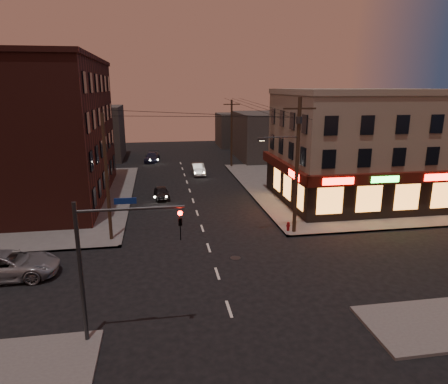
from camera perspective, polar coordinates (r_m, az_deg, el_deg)
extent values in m
plane|color=black|center=(24.40, -0.97, -11.57)|extent=(120.00, 120.00, 0.00)
cube|color=#514F4C|center=(47.07, 17.58, 0.89)|extent=(24.00, 28.00, 0.15)
cube|color=#514F4C|center=(44.56, -28.55, -1.01)|extent=(24.00, 28.00, 0.15)
cube|color=gray|center=(40.43, 19.09, 5.92)|extent=(15.00, 12.00, 10.00)
cube|color=gray|center=(40.03, 19.73, 13.35)|extent=(15.20, 12.20, 0.50)
cube|color=black|center=(36.07, 23.07, -0.84)|extent=(15.12, 0.25, 3.40)
cube|color=black|center=(38.11, 8.76, 1.00)|extent=(0.25, 12.12, 3.40)
cube|color=#41110A|center=(35.41, 23.62, 1.84)|extent=(15.60, 0.50, 0.90)
cube|color=#41110A|center=(37.64, 8.43, 3.64)|extent=(0.50, 12.60, 0.90)
cube|color=#FF140C|center=(32.61, 16.02, 1.49)|extent=(2.60, 0.06, 0.55)
cube|color=#FF140C|center=(37.22, 28.37, 1.88)|extent=(2.60, 0.06, 0.55)
cube|color=#26FF3F|center=(34.50, 22.04, 1.69)|extent=(2.40, 0.06, 0.50)
cube|color=#FF140C|center=(34.03, 9.93, 2.39)|extent=(0.06, 2.60, 0.55)
cube|color=#FF9438|center=(35.60, 22.40, -0.79)|extent=(12.40, 0.08, 2.20)
cube|color=#FF9438|center=(37.12, 9.02, 0.77)|extent=(0.08, 8.40, 2.20)
cube|color=#451B16|center=(42.37, -25.14, 7.76)|extent=(12.00, 20.00, 13.00)
cube|color=#3F3D3A|center=(62.49, 6.62, 7.98)|extent=(10.00, 12.00, 7.00)
cube|color=#3F3D3A|center=(64.74, -18.32, 8.02)|extent=(9.00, 10.00, 8.00)
cube|color=#3F3D3A|center=(75.58, 2.19, 8.86)|extent=(8.00, 8.00, 6.00)
cylinder|color=#382619|center=(29.74, 10.37, 3.54)|extent=(0.28, 0.28, 10.00)
cube|color=#382619|center=(29.23, 10.76, 11.63)|extent=(2.40, 0.12, 0.12)
cylinder|color=#333538|center=(29.28, 10.68, 10.07)|extent=(0.44, 0.44, 0.50)
cylinder|color=#333538|center=(28.98, 8.13, 7.75)|extent=(2.60, 0.10, 0.10)
cube|color=#333538|center=(28.61, 5.43, 7.53)|extent=(0.60, 0.25, 0.18)
cube|color=#FFD88C|center=(28.62, 5.42, 7.33)|extent=(0.35, 0.15, 0.04)
cylinder|color=#382619|center=(54.90, 1.08, 8.34)|extent=(0.26, 0.26, 9.00)
cylinder|color=#382619|center=(29.02, -16.39, 1.88)|extent=(0.24, 0.24, 9.00)
cylinder|color=#333538|center=(18.08, -19.75, -11.15)|extent=(0.18, 0.18, 6.40)
cylinder|color=#333538|center=(16.78, -13.18, -2.38)|extent=(4.40, 0.12, 0.12)
imported|color=black|center=(16.91, -6.30, -3.71)|extent=(0.16, 0.20, 1.00)
sphere|color=#FF0C05|center=(16.72, -6.30, -3.03)|extent=(0.20, 0.20, 0.20)
cube|color=navy|center=(16.70, -13.93, -1.26)|extent=(0.90, 0.05, 0.25)
imported|color=gray|center=(26.73, -28.55, -9.19)|extent=(5.74, 2.70, 1.59)
imported|color=black|center=(40.24, -8.90, -0.12)|extent=(1.69, 3.60, 1.19)
imported|color=gray|center=(50.85, -3.71, 3.29)|extent=(1.60, 4.31, 1.41)
imported|color=#1C1F38|center=(60.60, -10.25, 4.93)|extent=(2.47, 4.86, 1.35)
cylinder|color=maroon|center=(31.04, 9.15, -4.97)|extent=(0.26, 0.26, 0.58)
sphere|color=maroon|center=(30.94, 9.17, -4.41)|extent=(0.23, 0.23, 0.23)
cylinder|color=maroon|center=(31.00, 9.16, -4.77)|extent=(0.33, 0.19, 0.12)
cylinder|color=maroon|center=(31.00, 9.16, -4.77)|extent=(0.19, 0.33, 0.12)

